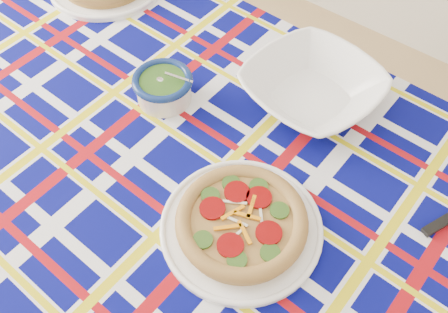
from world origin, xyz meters
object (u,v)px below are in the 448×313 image
Objects in this scene: main_focaccia_plate at (242,222)px; serving_bowl at (312,88)px; dining_table at (181,183)px; pesto_bowl at (163,86)px.

main_focaccia_plate is 0.40m from serving_bowl.
dining_table is at bearing -110.41° from serving_bowl.
main_focaccia_plate is 1.07× the size of serving_bowl.
main_focaccia_plate is at bearing -11.70° from dining_table.
serving_bowl is at bearing 101.98° from main_focaccia_plate.
serving_bowl is (0.28, 0.22, -0.00)m from pesto_bowl.
pesto_bowl is at bearing 154.59° from main_focaccia_plate.
main_focaccia_plate is 2.33× the size of pesto_bowl.
pesto_bowl is 0.46× the size of serving_bowl.
pesto_bowl is at bearing 141.95° from dining_table.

